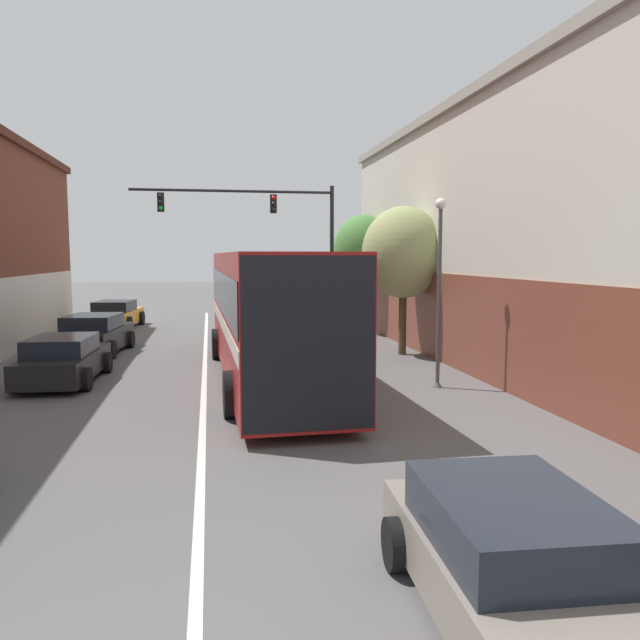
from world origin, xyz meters
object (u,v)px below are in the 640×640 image
(bus, at_px, (268,309))
(street_tree_near, at_px, (403,253))
(traffic_signal_gantry, at_px, (273,225))
(street_lamp, at_px, (439,287))
(parked_car_left_mid, at_px, (63,360))
(hatchback_foreground, at_px, (520,569))
(parked_car_left_distant, at_px, (94,335))
(street_tree_far, at_px, (364,249))
(parked_car_left_near, at_px, (116,315))

(bus, distance_m, street_tree_near, 6.34)
(traffic_signal_gantry, distance_m, street_lamp, 12.86)
(bus, height_order, traffic_signal_gantry, traffic_signal_gantry)
(parked_car_left_mid, bearing_deg, street_tree_near, -71.00)
(hatchback_foreground, distance_m, street_lamp, 10.74)
(parked_car_left_distant, height_order, street_tree_near, street_tree_near)
(street_lamp, relative_size, street_tree_near, 0.96)
(street_tree_far, bearing_deg, parked_car_left_near, 160.06)
(parked_car_left_mid, distance_m, street_tree_far, 14.15)
(bus, xyz_separation_m, traffic_signal_gantry, (1.23, 10.61, 2.77))
(parked_car_left_mid, xyz_separation_m, street_lamp, (9.65, -2.35, 1.99))
(parked_car_left_mid, bearing_deg, parked_car_left_distant, 3.72)
(street_tree_far, bearing_deg, hatchback_foreground, -100.36)
(hatchback_foreground, height_order, traffic_signal_gantry, traffic_signal_gantry)
(hatchback_foreground, relative_size, street_tree_far, 0.80)
(hatchback_foreground, bearing_deg, traffic_signal_gantry, 2.83)
(hatchback_foreground, bearing_deg, street_lamp, -13.78)
(parked_car_left_near, bearing_deg, bus, -150.10)
(parked_car_left_mid, height_order, traffic_signal_gantry, traffic_signal_gantry)
(bus, relative_size, street_lamp, 2.56)
(bus, distance_m, traffic_signal_gantry, 11.03)
(hatchback_foreground, bearing_deg, street_tree_far, -7.39)
(bus, xyz_separation_m, parked_car_left_mid, (-5.44, 0.62, -1.34))
(parked_car_left_mid, distance_m, street_lamp, 10.13)
(bus, distance_m, street_lamp, 4.60)
(bus, xyz_separation_m, street_tree_near, (4.96, 3.64, 1.54))
(parked_car_left_mid, bearing_deg, hatchback_foreground, -149.18)
(street_lamp, bearing_deg, parked_car_left_distant, 142.72)
(bus, bearing_deg, parked_car_left_mid, 81.98)
(traffic_signal_gantry, height_order, street_tree_far, traffic_signal_gantry)
(parked_car_left_near, relative_size, street_tree_far, 0.84)
(bus, bearing_deg, street_lamp, -113.71)
(street_tree_near, bearing_deg, traffic_signal_gantry, 118.14)
(street_lamp, bearing_deg, hatchback_foreground, -106.75)
(parked_car_left_distant, bearing_deg, bus, -129.08)
(bus, xyz_separation_m, parked_car_left_near, (-5.91, 13.57, -1.32))
(hatchback_foreground, xyz_separation_m, street_lamp, (3.04, 10.10, 2.02))
(parked_car_left_near, bearing_deg, street_tree_near, -126.06)
(hatchback_foreground, xyz_separation_m, traffic_signal_gantry, (0.06, 22.43, 4.13))
(traffic_signal_gantry, height_order, street_lamp, traffic_signal_gantry)
(hatchback_foreground, height_order, parked_car_left_near, parked_car_left_near)
(bus, bearing_deg, street_tree_near, -55.24)
(parked_car_left_distant, bearing_deg, parked_car_left_mid, -172.33)
(street_tree_near, height_order, street_tree_far, street_tree_far)
(parked_car_left_near, relative_size, traffic_signal_gantry, 0.50)
(street_lamp, bearing_deg, street_tree_far, 85.58)
(street_tree_near, xyz_separation_m, street_tree_far, (0.13, 5.94, 0.17))
(traffic_signal_gantry, relative_size, street_tree_near, 1.73)
(hatchback_foreground, xyz_separation_m, street_tree_far, (3.91, 21.40, 3.08))
(parked_car_left_near, xyz_separation_m, parked_car_left_distant, (0.40, -7.88, 0.03))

